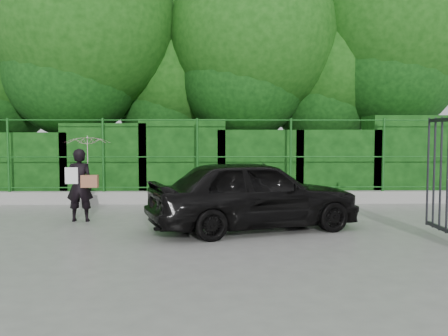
{
  "coord_description": "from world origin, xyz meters",
  "views": [
    {
      "loc": [
        0.82,
        -7.72,
        1.73
      ],
      "look_at": [
        0.99,
        1.3,
        1.1
      ],
      "focal_mm": 40.0,
      "sensor_mm": 36.0,
      "label": 1
    }
  ],
  "objects": [
    {
      "name": "ground",
      "position": [
        0.0,
        0.0,
        0.0
      ],
      "size": [
        80.0,
        80.0,
        0.0
      ],
      "primitive_type": "plane",
      "color": "gray"
    },
    {
      "name": "kerb",
      "position": [
        0.0,
        4.5,
        0.15
      ],
      "size": [
        14.0,
        0.25,
        0.3
      ],
      "primitive_type": "cube",
      "color": "#9E9E99",
      "rests_on": "ground"
    },
    {
      "name": "fence",
      "position": [
        0.22,
        4.5,
        1.2
      ],
      "size": [
        14.13,
        0.06,
        1.8
      ],
      "color": "#175118",
      "rests_on": "kerb"
    },
    {
      "name": "hedge",
      "position": [
        0.03,
        5.5,
        0.99
      ],
      "size": [
        14.2,
        1.2,
        2.19
      ],
      "color": "black",
      "rests_on": "ground"
    },
    {
      "name": "trees",
      "position": [
        1.14,
        7.74,
        4.62
      ],
      "size": [
        17.1,
        6.15,
        8.08
      ],
      "color": "black",
      "rests_on": "ground"
    },
    {
      "name": "woman",
      "position": [
        -1.72,
        2.08,
        1.12
      ],
      "size": [
        0.87,
        0.89,
        1.69
      ],
      "color": "black",
      "rests_on": "ground"
    },
    {
      "name": "car",
      "position": [
        1.53,
        1.13,
        0.64
      ],
      "size": [
        4.07,
        2.65,
        1.29
      ],
      "primitive_type": "imported",
      "rotation": [
        0.0,
        0.0,
        1.89
      ],
      "color": "black",
      "rests_on": "ground"
    }
  ]
}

